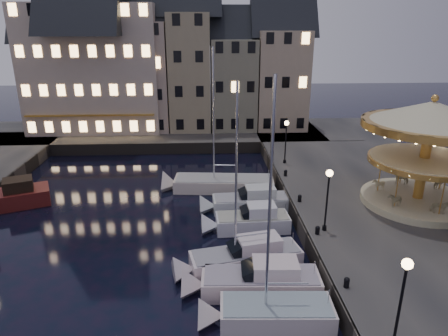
{
  "coord_description": "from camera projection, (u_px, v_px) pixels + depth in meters",
  "views": [
    {
      "loc": [
        -0.45,
        -21.76,
        13.83
      ],
      "look_at": [
        1.0,
        8.0,
        3.2
      ],
      "focal_mm": 32.0,
      "sensor_mm": 36.0,
      "label": 1
    }
  ],
  "objects": [
    {
      "name": "townhouse_nb",
      "position": [
        96.0,
        73.0,
        49.94
      ],
      "size": [
        6.16,
        8.0,
        13.8
      ],
      "color": "gray",
      "rests_on": "quay_north"
    },
    {
      "name": "bollard_d",
      "position": [
        286.0,
        173.0,
        35.25
      ],
      "size": [
        0.3,
        0.3,
        0.57
      ],
      "color": "black",
      "rests_on": "quay_east"
    },
    {
      "name": "townhouse_na",
      "position": [
        52.0,
        77.0,
        49.86
      ],
      "size": [
        5.5,
        8.0,
        12.8
      ],
      "color": "gray",
      "rests_on": "quay_north"
    },
    {
      "name": "townhouse_nd",
      "position": [
        190.0,
        64.0,
        50.14
      ],
      "size": [
        5.5,
        8.0,
        15.8
      ],
      "color": "gray",
      "rests_on": "quay_north"
    },
    {
      "name": "ground",
      "position": [
        214.0,
        259.0,
        25.14
      ],
      "size": [
        160.0,
        160.0,
        0.0
      ],
      "primitive_type": "plane",
      "color": "black",
      "rests_on": "ground"
    },
    {
      "name": "bollard_b",
      "position": [
        317.0,
        230.0,
        25.37
      ],
      "size": [
        0.3,
        0.3,
        0.57
      ],
      "color": "black",
      "rests_on": "quay_east"
    },
    {
      "name": "carousel",
      "position": [
        429.0,
        134.0,
        28.07
      ],
      "size": [
        9.3,
        9.3,
        8.13
      ],
      "color": "beige",
      "rests_on": "quay_east"
    },
    {
      "name": "streetlamp_c",
      "position": [
        286.0,
        136.0,
        37.76
      ],
      "size": [
        0.44,
        0.44,
        4.17
      ],
      "color": "black",
      "rests_on": "quay_east"
    },
    {
      "name": "motorboat_b",
      "position": [
        253.0,
        282.0,
        21.77
      ],
      "size": [
        7.51,
        2.44,
        2.15
      ],
      "color": "silver",
      "rests_on": "ground"
    },
    {
      "name": "quay_north",
      "position": [
        146.0,
        135.0,
        50.9
      ],
      "size": [
        44.0,
        12.0,
        1.3
      ],
      "primitive_type": "cube",
      "color": "#474442",
      "rests_on": "ground"
    },
    {
      "name": "townhouse_ne",
      "position": [
        233.0,
        76.0,
        50.9
      ],
      "size": [
        6.16,
        8.0,
        12.8
      ],
      "color": "gray",
      "rests_on": "quay_north"
    },
    {
      "name": "streetlamp_a",
      "position": [
        403.0,
        291.0,
        15.65
      ],
      "size": [
        0.44,
        0.44,
        4.17
      ],
      "color": "black",
      "rests_on": "quay_east"
    },
    {
      "name": "motorboat_c",
      "position": [
        239.0,
        259.0,
        23.9
      ],
      "size": [
        7.77,
        3.4,
        10.28
      ],
      "color": "silver",
      "rests_on": "ground"
    },
    {
      "name": "streetlamp_b",
      "position": [
        328.0,
        192.0,
        25.06
      ],
      "size": [
        0.44,
        0.44,
        4.17
      ],
      "color": "black",
      "rests_on": "quay_east"
    },
    {
      "name": "quaywall_n",
      "position": [
        157.0,
        149.0,
        45.34
      ],
      "size": [
        48.0,
        0.15,
        1.3
      ],
      "primitive_type": "cube",
      "color": "#47423A",
      "rests_on": "ground"
    },
    {
      "name": "red_fishing_boat",
      "position": [
        2.0,
        200.0,
        31.98
      ],
      "size": [
        7.84,
        5.17,
        5.93
      ],
      "color": "maroon",
      "rests_on": "ground"
    },
    {
      "name": "townhouse_nf",
      "position": [
        280.0,
        72.0,
        51.0
      ],
      "size": [
        6.82,
        8.0,
        13.8
      ],
      "color": "tan",
      "rests_on": "quay_north"
    },
    {
      "name": "hotel_corner",
      "position": [
        95.0,
        61.0,
        49.44
      ],
      "size": [
        17.6,
        9.0,
        16.8
      ],
      "color": "#C3B09F",
      "rests_on": "quay_north"
    },
    {
      "name": "quay_east",
      "position": [
        391.0,
        205.0,
        31.21
      ],
      "size": [
        16.0,
        56.0,
        1.3
      ],
      "primitive_type": "cube",
      "color": "#474442",
      "rests_on": "ground"
    },
    {
      "name": "townhouse_nc",
      "position": [
        144.0,
        69.0,
        50.05
      ],
      "size": [
        6.82,
        8.0,
        14.8
      ],
      "color": "tan",
      "rests_on": "quay_north"
    },
    {
      "name": "bollard_a",
      "position": [
        347.0,
        282.0,
        20.2
      ],
      "size": [
        0.3,
        0.3,
        0.57
      ],
      "color": "black",
      "rests_on": "quay_east"
    },
    {
      "name": "motorboat_d",
      "position": [
        247.0,
        222.0,
        28.47
      ],
      "size": [
        6.27,
        2.23,
        2.15
      ],
      "color": "silver",
      "rests_on": "ground"
    },
    {
      "name": "quaywall_e",
      "position": [
        290.0,
        207.0,
        30.84
      ],
      "size": [
        0.15,
        44.0,
        1.3
      ],
      "primitive_type": "cube",
      "color": "#47423A",
      "rests_on": "ground"
    },
    {
      "name": "motorboat_f",
      "position": [
        217.0,
        184.0,
        35.57
      ],
      "size": [
        9.88,
        3.36,
        13.08
      ],
      "color": "beige",
      "rests_on": "ground"
    },
    {
      "name": "bollard_c",
      "position": [
        300.0,
        198.0,
        30.08
      ],
      "size": [
        0.3,
        0.3,
        0.57
      ],
      "color": "black",
      "rests_on": "quay_east"
    },
    {
      "name": "motorboat_e",
      "position": [
        246.0,
        203.0,
        31.57
      ],
      "size": [
        7.1,
        2.31,
        2.15
      ],
      "color": "silver",
      "rests_on": "ground"
    },
    {
      "name": "motorboat_a",
      "position": [
        265.0,
        314.0,
        19.5
      ],
      "size": [
        6.58,
        2.37,
        10.9
      ],
      "color": "silver",
      "rests_on": "ground"
    },
    {
      "name": "streetlamp_d",
      "position": [
        440.0,
        155.0,
        32.16
      ],
      "size": [
        0.44,
        0.44,
        4.17
      ],
      "color": "black",
      "rests_on": "quay_east"
    }
  ]
}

